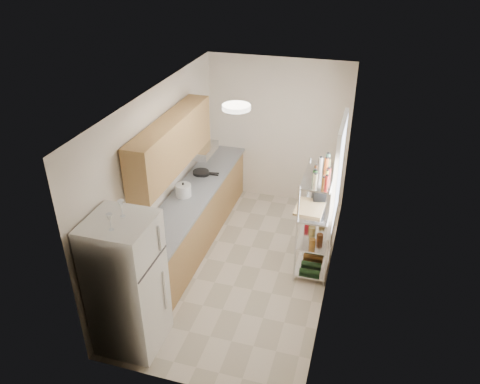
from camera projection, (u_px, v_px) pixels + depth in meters
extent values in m
cube|color=beige|center=(243.00, 266.00, 7.01)|extent=(2.50, 4.40, 0.01)
cube|color=white|center=(243.00, 97.00, 5.74)|extent=(2.50, 4.40, 0.01)
cube|color=beige|center=(277.00, 131.00, 8.22)|extent=(2.50, 0.01, 2.60)
cube|color=beige|center=(181.00, 295.00, 4.53)|extent=(2.50, 0.01, 2.60)
cube|color=beige|center=(159.00, 178.00, 6.68)|extent=(0.01, 4.40, 2.60)
cube|color=beige|center=(336.00, 203.00, 6.07)|extent=(0.01, 4.40, 2.60)
cube|color=#A07744|center=(195.00, 217.00, 7.39)|extent=(0.60, 3.48, 0.86)
cube|color=gray|center=(194.00, 192.00, 7.17)|extent=(0.63, 3.51, 0.04)
cube|color=#B7BABC|center=(161.00, 232.00, 6.22)|extent=(0.52, 0.44, 0.04)
cube|color=#B7BABC|center=(236.00, 179.00, 8.45)|extent=(0.01, 0.55, 0.72)
cube|color=#A07744|center=(172.00, 144.00, 6.47)|extent=(0.33, 2.20, 0.72)
cube|color=#B7BABC|center=(197.00, 149.00, 7.33)|extent=(0.50, 0.60, 0.12)
cube|color=white|center=(338.00, 173.00, 6.25)|extent=(0.06, 1.00, 1.46)
cube|color=silver|center=(313.00, 260.00, 6.97)|extent=(0.45, 0.90, 0.02)
cube|color=silver|center=(315.00, 235.00, 6.75)|extent=(0.45, 0.90, 0.02)
cube|color=silver|center=(318.00, 208.00, 6.53)|extent=(0.45, 0.90, 0.02)
cube|color=silver|center=(321.00, 176.00, 6.28)|extent=(0.45, 0.90, 0.02)
cylinder|color=silver|center=(296.00, 236.00, 6.32)|extent=(0.02, 0.02, 1.55)
cylinder|color=silver|center=(307.00, 204.00, 7.05)|extent=(0.02, 0.02, 1.55)
cylinder|color=silver|center=(328.00, 241.00, 6.22)|extent=(0.02, 0.02, 1.55)
cylinder|color=silver|center=(335.00, 208.00, 6.95)|extent=(0.02, 0.02, 1.55)
cylinder|color=white|center=(236.00, 107.00, 5.50)|extent=(0.34, 0.34, 0.05)
cube|color=white|center=(127.00, 284.00, 5.32)|extent=(0.71, 0.71, 1.73)
cylinder|color=silver|center=(183.00, 190.00, 6.98)|extent=(0.23, 0.23, 0.19)
cylinder|color=black|center=(201.00, 172.00, 7.66)|extent=(0.31, 0.31, 0.05)
cylinder|color=black|center=(203.00, 174.00, 7.62)|extent=(0.21, 0.21, 0.04)
cube|color=tan|center=(310.00, 208.00, 6.48)|extent=(0.39, 0.50, 0.03)
cube|color=black|center=(319.00, 190.00, 6.63)|extent=(0.23, 0.30, 0.31)
cube|color=red|center=(309.00, 221.00, 6.91)|extent=(0.09, 0.13, 0.15)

